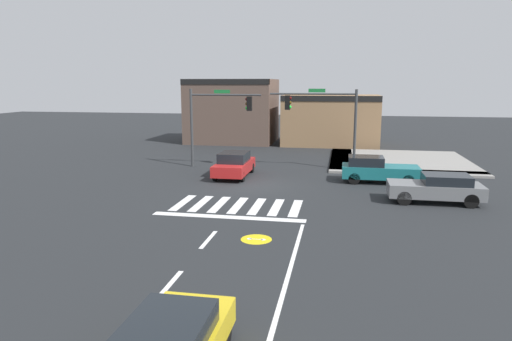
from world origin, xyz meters
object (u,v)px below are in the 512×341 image
object	(u,v)px
traffic_signal_northwest	(218,113)
car_red	(234,164)
traffic_signal_northeast	(323,113)
car_teal	(377,169)
car_gray	(437,188)

from	to	relation	value
traffic_signal_northwest	car_red	xyz separation A→B (m)	(1.82, -2.97, -2.96)
traffic_signal_northwest	car_red	size ratio (longest dim) A/B	1.25
traffic_signal_northeast	car_teal	world-z (taller)	traffic_signal_northeast
traffic_signal_northeast	car_teal	xyz separation A→B (m)	(3.35, -3.51, -3.04)
car_teal	car_gray	bearing A→B (deg)	-59.26
car_gray	car_teal	bearing A→B (deg)	-59.26
traffic_signal_northwest	car_teal	xyz separation A→B (m)	(10.43, -3.13, -2.96)
traffic_signal_northeast	car_red	size ratio (longest dim) A/B	1.34
car_red	car_teal	size ratio (longest dim) A/B	0.98
traffic_signal_northeast	car_gray	world-z (taller)	traffic_signal_northeast
traffic_signal_northwest	traffic_signal_northeast	world-z (taller)	traffic_signal_northeast
car_teal	car_gray	distance (m)	4.98
car_teal	traffic_signal_northeast	bearing A→B (deg)	133.66
traffic_signal_northeast	car_gray	xyz separation A→B (m)	(5.89, -7.79, -3.07)
car_red	car_gray	xyz separation A→B (m)	(11.16, -4.45, -0.03)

